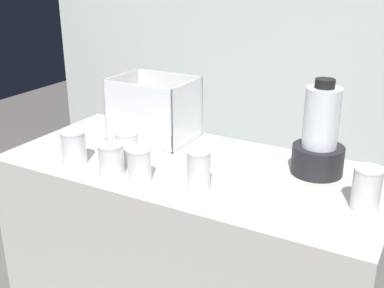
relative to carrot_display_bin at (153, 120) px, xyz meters
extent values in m
cube|color=beige|center=(0.28, -0.17, -0.53)|extent=(1.40, 0.64, 0.90)
cube|color=silver|center=(0.28, 0.60, 0.27)|extent=(2.60, 0.04, 2.50)
cube|color=white|center=(0.01, 0.00, -0.07)|extent=(0.32, 0.25, 0.01)
cube|color=white|center=(0.01, -0.12, 0.05)|extent=(0.32, 0.01, 0.25)
cube|color=white|center=(0.01, 0.12, 0.05)|extent=(0.32, 0.01, 0.25)
cube|color=white|center=(-0.15, 0.00, 0.05)|extent=(0.01, 0.25, 0.25)
cube|color=white|center=(0.16, 0.00, 0.05)|extent=(0.01, 0.25, 0.25)
cone|color=orange|center=(0.01, -0.01, -0.05)|extent=(0.18, 0.12, 0.04)
cone|color=orange|center=(0.07, -0.02, -0.05)|extent=(0.08, 0.17, 0.03)
cone|color=orange|center=(0.00, 0.00, -0.05)|extent=(0.06, 0.18, 0.04)
cone|color=orange|center=(-0.05, 0.01, -0.06)|extent=(0.16, 0.04, 0.02)
cone|color=orange|center=(-0.04, -0.01, -0.02)|extent=(0.17, 0.07, 0.03)
cone|color=orange|center=(0.06, 0.02, -0.02)|extent=(0.16, 0.10, 0.03)
cone|color=orange|center=(-0.04, 0.01, -0.02)|extent=(0.15, 0.17, 0.03)
cone|color=orange|center=(-0.04, 0.00, -0.02)|extent=(0.17, 0.15, 0.03)
cone|color=orange|center=(-0.05, -0.02, 0.00)|extent=(0.05, 0.17, 0.03)
cone|color=orange|center=(0.01, 0.01, 0.00)|extent=(0.16, 0.11, 0.03)
cone|color=orange|center=(-0.03, 0.00, 0.00)|extent=(0.04, 0.20, 0.03)
cylinder|color=black|center=(0.70, -0.03, -0.03)|extent=(0.18, 0.18, 0.10)
cylinder|color=silver|center=(0.70, -0.03, 0.13)|extent=(0.12, 0.12, 0.21)
cylinder|color=orange|center=(0.70, -0.03, 0.04)|extent=(0.11, 0.11, 0.04)
cylinder|color=black|center=(0.70, -0.03, 0.24)|extent=(0.07, 0.07, 0.03)
cylinder|color=white|center=(-0.10, -0.37, -0.02)|extent=(0.09, 0.09, 0.12)
cylinder|color=yellow|center=(-0.10, -0.37, -0.04)|extent=(0.08, 0.08, 0.07)
cylinder|color=white|center=(-0.10, -0.37, 0.04)|extent=(0.09, 0.09, 0.01)
cylinder|color=white|center=(0.06, -0.27, -0.02)|extent=(0.08, 0.08, 0.11)
cylinder|color=red|center=(0.06, -0.27, -0.04)|extent=(0.08, 0.08, 0.08)
cylinder|color=white|center=(0.06, -0.27, 0.04)|extent=(0.09, 0.09, 0.01)
cylinder|color=white|center=(0.08, -0.38, -0.02)|extent=(0.09, 0.09, 0.11)
cylinder|color=orange|center=(0.08, -0.38, -0.04)|extent=(0.08, 0.08, 0.07)
cylinder|color=white|center=(0.08, -0.38, 0.03)|extent=(0.09, 0.09, 0.01)
cylinder|color=white|center=(0.19, -0.38, -0.02)|extent=(0.08, 0.08, 0.11)
cylinder|color=maroon|center=(0.19, -0.38, -0.03)|extent=(0.07, 0.07, 0.10)
cylinder|color=white|center=(0.19, -0.38, 0.04)|extent=(0.08, 0.08, 0.01)
cylinder|color=white|center=(0.40, -0.34, -0.01)|extent=(0.08, 0.08, 0.13)
cylinder|color=orange|center=(0.40, -0.34, -0.04)|extent=(0.07, 0.07, 0.07)
cylinder|color=white|center=(0.40, -0.34, 0.05)|extent=(0.08, 0.08, 0.01)
cylinder|color=white|center=(0.90, -0.22, -0.01)|extent=(0.08, 0.08, 0.13)
cylinder|color=yellow|center=(0.90, -0.22, -0.03)|extent=(0.08, 0.08, 0.08)
cylinder|color=white|center=(0.90, -0.22, 0.05)|extent=(0.09, 0.09, 0.01)
camera|label=1|loc=(1.07, -1.59, 0.63)|focal=45.16mm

